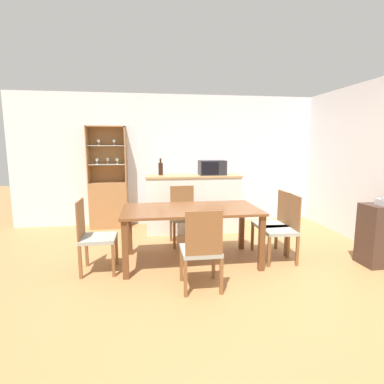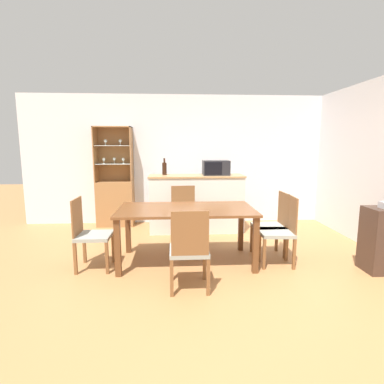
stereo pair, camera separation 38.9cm
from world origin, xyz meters
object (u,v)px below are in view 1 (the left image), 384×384
microwave (212,168)px  wine_bottle (161,168)px  display_cabinet (109,197)px  dining_chair_side_left_near (94,236)px  dining_chair_side_right_far (273,223)px  dining_chair_head_near (201,250)px  dining_chair_side_right_near (282,229)px  dining_table (191,215)px  dining_chair_head_far (184,216)px

microwave → wine_bottle: (-0.93, 0.08, -0.01)m
display_cabinet → dining_chair_side_left_near: (0.08, -2.12, -0.13)m
dining_chair_side_right_far → microwave: (-0.63, 1.34, 0.71)m
dining_chair_head_near → wine_bottle: wine_bottle is taller
dining_chair_side_right_far → dining_chair_side_right_near: 0.29m
dining_chair_side_right_far → wine_bottle: size_ratio=3.02×
dining_table → dining_chair_side_right_far: bearing=6.6°
dining_chair_head_far → dining_chair_side_right_far: 1.39m
dining_chair_side_left_near → dining_chair_head_near: 1.39m
dining_chair_side_right_near → dining_table: bearing=86.7°
dining_chair_head_near → microwave: (0.60, 2.28, 0.71)m
dining_table → microwave: (0.60, 1.48, 0.52)m
dining_chair_side_right_far → wine_bottle: wine_bottle is taller
dining_chair_side_left_near → dining_chair_head_near: size_ratio=1.00×
display_cabinet → dining_table: display_cabinet is taller
dining_table → dining_chair_side_left_near: dining_chair_side_left_near is taller
display_cabinet → dining_chair_side_right_near: 3.31m
dining_chair_side_left_near → dining_chair_head_near: same height
display_cabinet → wine_bottle: bearing=-23.0°
dining_chair_side_right_near → wine_bottle: 2.41m
dining_table → wine_bottle: bearing=101.9°
microwave → display_cabinet: bearing=165.5°
wine_bottle → display_cabinet: bearing=157.0°
dining_chair_side_left_near → dining_chair_side_right_near: 2.45m
display_cabinet → dining_chair_head_near: size_ratio=2.10×
dining_chair_head_near → wine_bottle: bearing=97.7°
dining_chair_side_left_near → dining_chair_head_near: (1.23, -0.66, 0.00)m
dining_chair_side_right_far → dining_chair_head_near: same height
dining_chair_head_far → microwave: microwave is taller
wine_bottle → dining_chair_head_near: bearing=-82.0°
display_cabinet → dining_chair_side_right_near: size_ratio=2.10×
dining_chair_side_right_far → dining_chair_side_right_near: (-0.00, -0.29, 0.00)m
dining_table → wine_bottle: 1.67m
dining_table → wine_bottle: wine_bottle is taller
dining_chair_head_near → display_cabinet: bearing=115.0°
dining_table → dining_chair_head_far: dining_chair_head_far is taller
dining_chair_side_left_near → dining_chair_head_far: bearing=127.5°
microwave → dining_chair_side_right_far: bearing=-64.9°
dining_chair_side_left_near → dining_chair_side_right_far: bearing=96.6°
display_cabinet → dining_table: bearing=-56.5°
microwave → dining_chair_head_far: bearing=-131.3°
microwave → wine_bottle: wine_bottle is taller
dining_chair_head_near → wine_bottle: size_ratio=3.02×
dining_table → dining_chair_side_right_far: dining_chair_side_right_far is taller
display_cabinet → dining_chair_side_left_near: bearing=-87.7°
dining_table → dining_chair_side_right_far: (1.23, 0.14, -0.20)m
dining_chair_side_right_far → dining_chair_head_near: 1.55m
display_cabinet → dining_chair_head_far: bearing=-42.0°
display_cabinet → dining_table: 2.37m
dining_chair_side_right_far → dining_chair_side_right_near: same height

